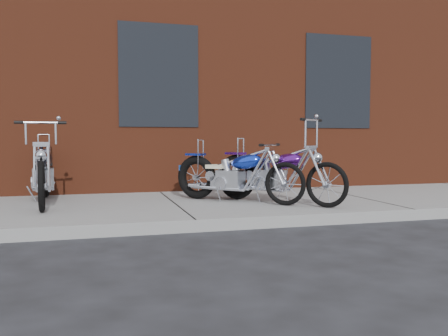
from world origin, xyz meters
name	(u,v)px	position (x,y,z in m)	size (l,w,h in m)	color
ground	(196,233)	(0.00, 0.00, 0.00)	(120.00, 120.00, 0.00)	black
sidewalk	(174,208)	(0.00, 1.50, 0.07)	(22.00, 3.00, 0.15)	gray
building_brick	(133,32)	(0.00, 8.00, 4.00)	(22.00, 10.00, 8.00)	#5F2614
chopper_purple	(275,176)	(1.44, 1.12, 0.54)	(1.41, 1.80, 1.23)	black
chopper_blue	(235,176)	(0.90, 1.38, 0.53)	(1.58, 1.58, 0.93)	black
chopper_third	(43,175)	(-1.84, 1.96, 0.57)	(0.57, 2.33, 1.18)	black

